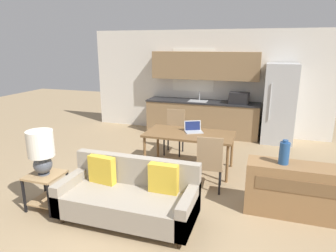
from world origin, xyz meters
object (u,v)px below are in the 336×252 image
Objects in this scene: dining_chair_near_right at (210,162)px; credenza at (294,190)px; refrigerator at (279,104)px; side_table at (46,185)px; couch at (130,196)px; vase at (284,153)px; dining_chair_far_left at (175,130)px; laptop at (193,129)px; dining_table at (189,136)px; table_lamp at (41,149)px.

credenza is at bearing 159.97° from dining_chair_near_right.
side_table is (-3.26, -4.31, -0.60)m from refrigerator.
side_table is (-1.27, -0.13, 0.03)m from couch.
couch is 2.19m from vase.
couch is 5.42× the size of vase.
dining_chair_far_left is 0.92m from laptop.
dining_chair_near_right is at bearing 165.53° from credenza.
couch is at bearing -89.56° from dining_chair_far_left.
credenza is (3.41, 0.92, 0.02)m from side_table.
vase reaches higher than credenza.
couch is at bearing -115.49° from refrigerator.
credenza is at bearing 2.59° from vase.
couch is at bearing -127.94° from laptop.
refrigerator is 1.03× the size of couch.
side_table is at bearing -164.85° from credenza.
vase is at bearing 15.80° from side_table.
refrigerator reaches higher than laptop.
dining_chair_near_right reaches higher than couch.
dining_chair_far_left reaches higher than side_table.
vase is at bearing 21.69° from couch.
dining_table is at bearing -136.06° from laptop.
vase reaches higher than dining_chair_far_left.
credenza is 1.35× the size of dining_chair_far_left.
refrigerator is 3.40m from vase.
refrigerator reaches higher than table_lamp.
couch is 3.50× the size of side_table.
dining_table is 4.13× the size of laptop.
couch is at bearing 6.00° from side_table.
dining_chair_near_right is at bearing -87.82° from laptop.
table_lamp is at bearing -173.82° from couch.
dining_table is 3.13× the size of side_table.
couch is 1.28m from side_table.
credenza reaches higher than dining_table.
vase is (1.60, -1.10, 0.24)m from dining_table.
dining_chair_far_left is (-0.17, 2.68, 0.19)m from couch.
dining_chair_far_left is 2.38× the size of laptop.
table_lamp reaches higher than vase.
credenza is at bearing -42.58° from dining_chair_far_left.
couch is 1.44m from dining_chair_near_right.
dining_chair_far_left is at bearing -145.32° from refrigerator.
table_lamp is 0.50× the size of credenza.
dining_chair_near_right reaches higher than side_table.
dining_chair_near_right is (2.17, 1.24, 0.16)m from side_table.
dining_chair_far_left is 1.90m from dining_chair_near_right.
dining_chair_far_left is (-0.53, 0.80, -0.15)m from dining_table.
refrigerator is at bearing 31.45° from dining_chair_far_left.
dining_table is 2.11m from credenza.
side_table is 0.81× the size of table_lamp.
dining_table is at bearing 50.99° from table_lamp.
dining_chair_near_right reaches higher than dining_table.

